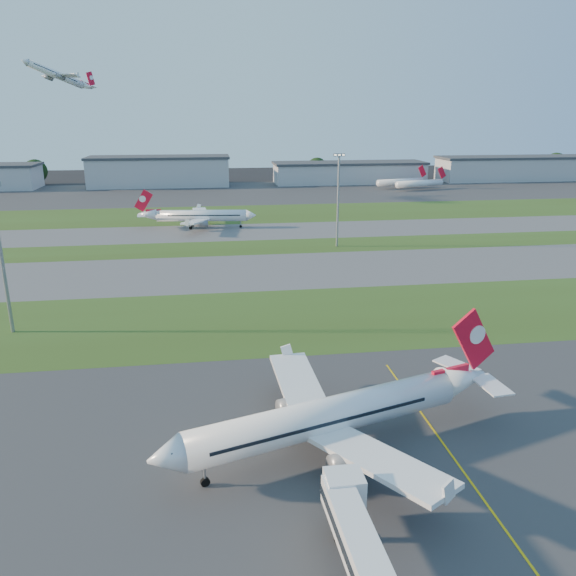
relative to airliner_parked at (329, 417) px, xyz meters
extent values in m
plane|color=black|center=(8.35, -9.26, -4.38)|extent=(700.00, 700.00, 0.00)
cube|color=#333335|center=(8.35, -9.26, -4.37)|extent=(300.00, 70.00, 0.01)
cube|color=#334818|center=(8.35, 42.74, -4.37)|extent=(300.00, 34.00, 0.01)
cube|color=#515154|center=(8.35, 75.74, -4.37)|extent=(300.00, 32.00, 0.01)
cube|color=#334818|center=(8.35, 100.74, -4.37)|extent=(300.00, 18.00, 0.01)
cube|color=#515154|center=(8.35, 122.74, -4.37)|extent=(300.00, 26.00, 0.01)
cube|color=#334818|center=(8.35, 155.74, -4.37)|extent=(300.00, 40.00, 0.01)
cube|color=#333335|center=(8.35, 215.74, -4.37)|extent=(400.00, 80.00, 0.01)
cube|color=gold|center=(13.35, -9.26, -4.38)|extent=(0.25, 60.00, 0.02)
cube|color=white|center=(-1.15, -11.86, -0.38)|extent=(3.40, 3.00, 3.00)
cylinder|color=gray|center=(-1.15, -13.76, -2.78)|extent=(0.70, 0.70, 3.20)
cube|color=black|center=(-1.15, -13.76, -4.03)|extent=(2.20, 1.20, 0.70)
cylinder|color=white|center=(-0.37, -0.12, 0.12)|extent=(31.91, 13.50, 4.07)
cube|color=red|center=(19.07, 5.97, 5.59)|extent=(6.75, 2.44, 8.11)
cube|color=white|center=(3.22, -7.98, -0.41)|extent=(12.49, 16.24, 1.66)
cube|color=white|center=(-1.91, 8.39, -0.41)|extent=(5.77, 16.34, 1.66)
cylinder|color=slate|center=(0.98, -6.21, -1.59)|extent=(5.03, 3.70, 2.47)
cylinder|color=slate|center=(-2.74, 5.66, -1.59)|extent=(5.03, 3.70, 2.47)
cylinder|color=white|center=(-14.69, 131.26, -0.28)|extent=(29.51, 6.85, 3.71)
cube|color=red|center=(-33.12, 133.26, 4.70)|extent=(6.33, 1.02, 7.39)
cube|color=white|center=(-14.81, 139.13, -0.77)|extent=(6.34, 15.10, 1.51)
cube|color=white|center=(-16.50, 123.60, -0.77)|extent=(9.18, 15.25, 1.51)
cylinder|color=slate|center=(-13.59, 136.83, -1.84)|extent=(4.32, 2.67, 2.24)
cylinder|color=slate|center=(-14.81, 125.58, -1.84)|extent=(4.32, 2.67, 2.24)
cylinder|color=white|center=(-71.65, 200.96, 46.81)|extent=(19.55, 18.59, 3.03)
cube|color=red|center=(-60.58, 211.33, 50.88)|extent=(3.97, 3.75, 6.04)
cube|color=white|center=(-66.70, 196.85, 46.41)|extent=(12.01, 9.51, 1.23)
cube|color=white|center=(-75.43, 206.16, 46.41)|extent=(8.97, 12.21, 1.23)
cylinder|color=slate|center=(-68.77, 197.31, 45.53)|extent=(3.70, 3.63, 1.84)
cylinder|color=slate|center=(-75.10, 204.06, 45.53)|extent=(3.70, 3.63, 1.84)
cylinder|color=white|center=(83.15, 219.90, -1.18)|extent=(25.94, 9.85, 3.20)
cube|color=red|center=(95.70, 223.28, 3.62)|extent=(5.07, 1.63, 6.16)
cylinder|color=white|center=(90.39, 212.39, -1.18)|extent=(25.95, 9.79, 3.20)
cube|color=red|center=(102.95, 215.74, 3.62)|extent=(5.08, 1.62, 6.16)
cylinder|color=gray|center=(-46.65, 42.74, 8.12)|extent=(0.60, 0.60, 25.00)
cylinder|color=gray|center=(23.35, 98.74, 8.12)|extent=(0.60, 0.60, 25.00)
cube|color=gray|center=(23.35, 98.74, 21.02)|extent=(3.20, 0.50, 0.80)
cube|color=#FFF2CC|center=(23.35, 98.74, 21.02)|extent=(2.80, 0.70, 0.35)
cube|color=#989A9F|center=(-36.65, 245.74, 2.62)|extent=(70.00, 22.00, 14.00)
cube|color=#383A3F|center=(-36.65, 245.74, 10.22)|extent=(71.40, 23.00, 1.20)
cube|color=#989A9F|center=(63.35, 245.74, 0.62)|extent=(80.00, 22.00, 10.00)
cube|color=#383A3F|center=(63.35, 245.74, 6.22)|extent=(81.60, 23.00, 1.20)
cube|color=#989A9F|center=(163.35, 245.74, 1.62)|extent=(95.00, 22.00, 12.00)
cube|color=#383A3F|center=(163.35, 245.74, 8.22)|extent=(96.90, 23.00, 1.20)
cylinder|color=black|center=(-101.65, 260.74, -2.18)|extent=(1.00, 1.00, 4.40)
sphere|color=black|center=(-101.65, 260.74, 2.77)|extent=(12.10, 12.10, 12.10)
cylinder|color=black|center=(-11.65, 256.74, -2.58)|extent=(1.00, 1.00, 3.60)
sphere|color=black|center=(-11.65, 256.74, 1.47)|extent=(9.90, 9.90, 9.90)
cylinder|color=black|center=(48.35, 259.74, -2.28)|extent=(1.00, 1.00, 4.20)
sphere|color=black|center=(48.35, 259.74, 2.45)|extent=(11.55, 11.55, 11.55)
cylinder|color=black|center=(123.35, 257.74, -2.48)|extent=(1.00, 1.00, 3.80)
sphere|color=black|center=(123.35, 257.74, 1.80)|extent=(10.45, 10.45, 10.45)
cylinder|color=black|center=(193.35, 261.74, -2.08)|extent=(1.00, 1.00, 4.60)
sphere|color=black|center=(193.35, 261.74, 3.10)|extent=(12.65, 12.65, 12.65)
camera|label=1|loc=(-12.08, -53.39, 31.90)|focal=35.00mm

